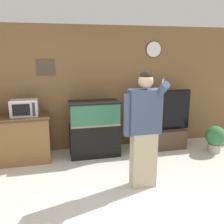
# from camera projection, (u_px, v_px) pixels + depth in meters

# --- Properties ---
(ground_plane) EXTENTS (18.00, 18.00, 0.00)m
(ground_plane) POSITION_uv_depth(u_px,v_px,m) (114.00, 218.00, 3.18)
(ground_plane) COLOR beige
(wall_back_paneled) EXTENTS (10.00, 0.08, 2.60)m
(wall_back_paneled) POSITION_uv_depth(u_px,v_px,m) (86.00, 89.00, 5.27)
(wall_back_paneled) COLOR brown
(wall_back_paneled) RESTS_ON ground_plane
(counter_island) EXTENTS (1.64, 0.63, 0.89)m
(counter_island) POSITION_uv_depth(u_px,v_px,m) (7.00, 140.00, 4.72)
(counter_island) COLOR brown
(counter_island) RESTS_ON ground_plane
(microwave) EXTENTS (0.50, 0.33, 0.30)m
(microwave) POSITION_uv_depth(u_px,v_px,m) (24.00, 108.00, 4.69)
(microwave) COLOR silver
(microwave) RESTS_ON counter_island
(aquarium_on_stand) EXTENTS (0.99, 0.49, 1.12)m
(aquarium_on_stand) POSITION_uv_depth(u_px,v_px,m) (94.00, 128.00, 5.03)
(aquarium_on_stand) COLOR black
(aquarium_on_stand) RESTS_ON ground_plane
(tv_on_stand) EXTENTS (1.36, 0.40, 1.29)m
(tv_on_stand) POSITION_uv_depth(u_px,v_px,m) (159.00, 132.00, 5.41)
(tv_on_stand) COLOR #4C3828
(tv_on_stand) RESTS_ON ground_plane
(person_standing) EXTENTS (0.57, 0.43, 1.81)m
(person_standing) POSITION_uv_depth(u_px,v_px,m) (144.00, 129.00, 3.76)
(person_standing) COLOR #BCAD89
(person_standing) RESTS_ON ground_plane
(potted_plant) EXTENTS (0.42, 0.42, 0.56)m
(potted_plant) POSITION_uv_depth(u_px,v_px,m) (215.00, 138.00, 5.22)
(potted_plant) COLOR #B2A899
(potted_plant) RESTS_ON ground_plane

